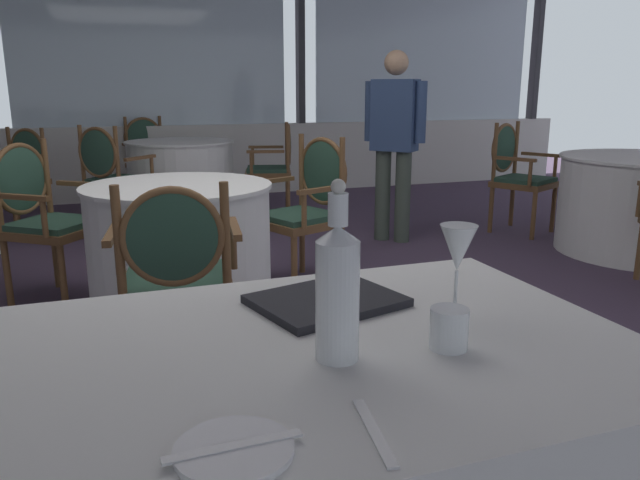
% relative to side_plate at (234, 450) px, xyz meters
% --- Properties ---
extents(ground_plane, '(15.08, 15.08, 0.00)m').
position_rel_side_plate_xyz_m(ground_plane, '(0.50, 2.29, -0.76)').
color(ground_plane, '#47384C').
extents(window_wall_far, '(11.04, 0.14, 2.78)m').
position_rel_side_plate_xyz_m(window_wall_far, '(0.50, 6.65, 0.35)').
color(window_wall_far, silver).
rests_on(window_wall_far, ground_plane).
extents(side_plate, '(0.17, 0.17, 0.01)m').
position_rel_side_plate_xyz_m(side_plate, '(0.00, 0.00, 0.00)').
color(side_plate, white).
rests_on(side_plate, foreground_table).
extents(butter_knife, '(0.20, 0.02, 0.00)m').
position_rel_side_plate_xyz_m(butter_knife, '(0.00, 0.00, 0.01)').
color(butter_knife, silver).
rests_on(butter_knife, foreground_table).
extents(dinner_fork, '(0.05, 0.19, 0.00)m').
position_rel_side_plate_xyz_m(dinner_fork, '(0.21, -0.02, -0.00)').
color(dinner_fork, silver).
rests_on(dinner_fork, foreground_table).
extents(water_bottle, '(0.08, 0.08, 0.35)m').
position_rel_side_plate_xyz_m(water_bottle, '(0.25, 0.25, 0.14)').
color(water_bottle, white).
rests_on(water_bottle, foreground_table).
extents(wine_glass, '(0.09, 0.09, 0.21)m').
position_rel_side_plate_xyz_m(wine_glass, '(0.60, 0.39, 0.14)').
color(wine_glass, white).
rests_on(wine_glass, foreground_table).
extents(water_tumbler, '(0.08, 0.08, 0.08)m').
position_rel_side_plate_xyz_m(water_tumbler, '(0.48, 0.22, 0.04)').
color(water_tumbler, white).
rests_on(water_tumbler, foreground_table).
extents(menu_book, '(0.38, 0.33, 0.02)m').
position_rel_side_plate_xyz_m(menu_book, '(0.34, 0.54, 0.01)').
color(menu_book, black).
rests_on(menu_book, foreground_table).
extents(dining_chair_0_0, '(0.64, 0.62, 0.98)m').
position_rel_side_plate_xyz_m(dining_chair_0_0, '(3.35, 3.79, -0.19)').
color(dining_chair_0_0, brown).
rests_on(dining_chair_0_0, ground_plane).
extents(dining_chair_1_0, '(0.66, 0.65, 0.92)m').
position_rel_side_plate_xyz_m(dining_chair_1_0, '(-0.86, 5.36, -0.22)').
color(dining_chair_1_0, brown).
rests_on(dining_chair_1_0, ground_plane).
extents(background_table_2, '(1.08, 1.08, 0.76)m').
position_rel_side_plate_xyz_m(background_table_2, '(0.60, 5.54, -0.38)').
color(background_table_2, white).
rests_on(background_table_2, ground_plane).
extents(dining_chair_2_0, '(0.57, 0.61, 0.93)m').
position_rel_side_plate_xyz_m(dining_chair_2_0, '(1.54, 5.28, -0.22)').
color(dining_chair_2_0, brown).
rests_on(dining_chair_2_0, ground_plane).
extents(dining_chair_2_1, '(0.61, 0.56, 0.96)m').
position_rel_side_plate_xyz_m(dining_chair_2_1, '(0.36, 6.48, -0.21)').
color(dining_chair_2_1, brown).
rests_on(dining_chair_2_1, ground_plane).
extents(dining_chair_2_2, '(0.66, 0.66, 0.97)m').
position_rel_side_plate_xyz_m(dining_chair_2_2, '(-0.08, 4.85, -0.20)').
color(dining_chair_2_2, brown).
rests_on(dining_chair_2_2, ground_plane).
extents(background_table_3, '(1.03, 1.03, 0.76)m').
position_rel_side_plate_xyz_m(background_table_3, '(0.23, 2.61, -0.38)').
color(background_table_3, white).
rests_on(background_table_3, ground_plane).
extents(dining_chair_3_0, '(0.65, 0.66, 0.96)m').
position_rel_side_plate_xyz_m(dining_chair_3_0, '(-0.51, 3.18, -0.20)').
color(dining_chair_3_0, brown).
rests_on(dining_chair_3_0, ground_plane).
extents(dining_chair_3_1, '(0.58, 0.52, 0.92)m').
position_rel_side_plate_xyz_m(dining_chair_3_1, '(0.10, 1.68, -0.22)').
color(dining_chair_3_1, brown).
rests_on(dining_chair_3_1, ground_plane).
extents(dining_chair_3_2, '(0.60, 0.64, 0.97)m').
position_rel_side_plate_xyz_m(dining_chair_3_2, '(1.11, 2.96, -0.20)').
color(dining_chair_3_2, brown).
rests_on(dining_chair_3_2, ground_plane).
extents(diner_person_0, '(0.39, 0.41, 1.57)m').
position_rel_side_plate_xyz_m(diner_person_0, '(2.15, 3.83, 0.12)').
color(diner_person_0, '#424C42').
rests_on(diner_person_0, ground_plane).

